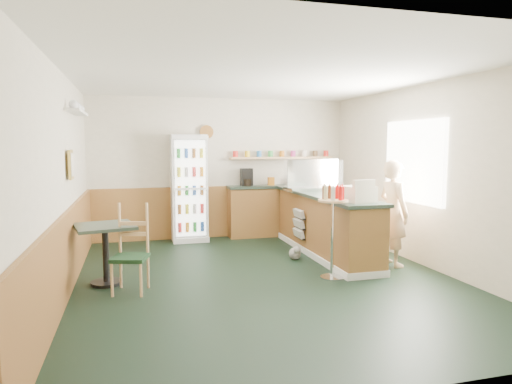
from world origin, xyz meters
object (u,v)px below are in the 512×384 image
object	(u,v)px
cash_register	(358,194)
shopkeeper	(393,213)
cafe_chair	(130,246)
display_case	(313,175)
condiment_stand	(333,218)
drinks_fridge	(189,188)
cafe_table	(105,243)

from	to	relation	value
cash_register	shopkeeper	world-z (taller)	shopkeeper
shopkeeper	cash_register	bearing A→B (deg)	99.57
cash_register	cafe_chair	world-z (taller)	cash_register
display_case	condiment_stand	size ratio (longest dim) A/B	0.75
display_case	shopkeeper	world-z (taller)	shopkeeper
drinks_fridge	cash_register	world-z (taller)	drinks_fridge
cafe_chair	condiment_stand	bearing A→B (deg)	11.73
shopkeeper	cafe_table	bearing A→B (deg)	81.97
cash_register	cafe_chair	distance (m)	3.14
condiment_stand	cash_register	bearing A→B (deg)	22.41
display_case	cash_register	bearing A→B (deg)	-90.00
condiment_stand	shopkeeper	bearing A→B (deg)	18.43
shopkeeper	display_case	bearing A→B (deg)	19.65
drinks_fridge	cafe_chair	world-z (taller)	drinks_fridge
cash_register	drinks_fridge	bearing A→B (deg)	116.48
cafe_table	display_case	bearing A→B (deg)	21.12
cash_register	cafe_table	xyz separation A→B (m)	(-3.40, 0.33, -0.57)
shopkeeper	cafe_chair	xyz separation A→B (m)	(-3.79, -0.20, -0.23)
cafe_table	cafe_chair	size ratio (longest dim) A/B	0.78
condiment_stand	cafe_table	bearing A→B (deg)	169.95
display_case	shopkeeper	bearing A→B (deg)	-64.21
display_case	cafe_chair	xyz separation A→B (m)	(-3.09, -1.65, -0.71)
cafe_table	cafe_chair	distance (m)	0.45
cash_register	cafe_table	distance (m)	3.46
drinks_fridge	shopkeeper	world-z (taller)	drinks_fridge
shopkeeper	cafe_table	distance (m)	4.11
cash_register	condiment_stand	size ratio (longest dim) A/B	0.32
drinks_fridge	shopkeeper	xyz separation A→B (m)	(2.72, -2.58, -0.20)
drinks_fridge	cafe_table	distance (m)	2.84
cafe_table	cash_register	bearing A→B (deg)	-5.58
drinks_fridge	cash_register	xyz separation A→B (m)	(2.02, -2.78, 0.12)
cash_register	condiment_stand	distance (m)	0.58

